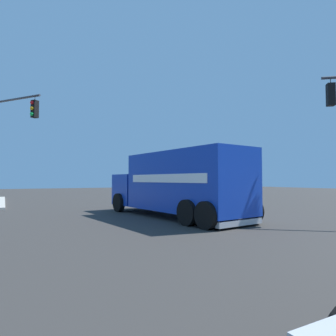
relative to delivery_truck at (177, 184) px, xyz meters
name	(u,v)px	position (x,y,z in m)	size (l,w,h in m)	color
ground_plane	(175,216)	(0.44, -0.17, -1.57)	(100.00, 100.00, 0.00)	#33302D
delivery_truck	(177,184)	(0.00, 0.00, 0.00)	(8.73, 3.56, 3.01)	#1438AD
traffic_light_secondary	(4,135)	(7.40, 7.18, 2.77)	(3.39, 2.51, 6.43)	#38383D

